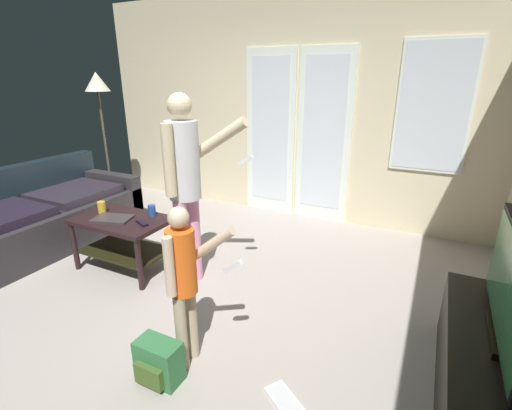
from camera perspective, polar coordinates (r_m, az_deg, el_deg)
name	(u,v)px	position (r m, az deg, el deg)	size (l,w,h in m)	color
ground_plane	(172,294)	(3.36, -12.95, -13.43)	(5.37, 4.75, 0.02)	#A39992
wall_back_with_doors	(286,111)	(4.84, 4.64, 14.45)	(5.37, 0.09, 2.82)	beige
leather_couch	(38,219)	(4.70, -30.85, -1.92)	(0.98, 2.12, 0.85)	#2C292D
coffee_table	(123,232)	(3.74, -19.98, -4.00)	(0.89, 0.55, 0.52)	black
tv_stand	(487,373)	(2.58, 32.36, -21.31)	(0.47, 1.36, 0.46)	black
flat_screen_tv	(509,289)	(2.29, 34.76, -10.77)	(0.08, 1.09, 0.60)	black
person_adult	(186,177)	(3.08, -10.90, 4.37)	(0.68, 0.46, 1.67)	pink
person_child	(184,275)	(2.30, -11.15, -10.63)	(0.43, 0.31, 1.09)	tan
floor_lamp	(98,91)	(5.53, -23.43, 15.95)	(0.33, 0.33, 1.84)	#38252E
backpack	(158,362)	(2.51, -14.98, -22.60)	(0.28, 0.20, 0.27)	#316E3E
laptop_closed	(113,219)	(3.67, -21.46, -2.00)	(0.34, 0.23, 0.02)	#383033
cup_near_edge	(102,207)	(3.89, -22.94, -0.31)	(0.08, 0.08, 0.11)	gold
cup_by_laptop	(152,210)	(3.64, -15.93, -0.82)	(0.07, 0.07, 0.11)	#214798
tv_remote_black	(142,223)	(3.48, -17.38, -2.67)	(0.17, 0.05, 0.02)	black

